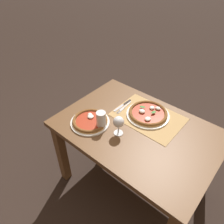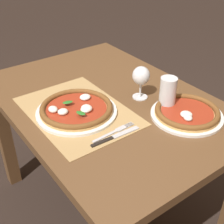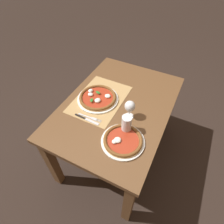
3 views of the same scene
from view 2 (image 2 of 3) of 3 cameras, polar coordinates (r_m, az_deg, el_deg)
ground_plane at (r=1.92m, az=-0.76°, el=-16.97°), size 24.00×24.00×0.00m
dining_table at (r=1.50m, az=-0.93°, el=-1.39°), size 1.20×0.84×0.74m
paper_placemat at (r=1.36m, az=-6.32°, el=0.17°), size 0.53×0.38×0.00m
pizza_near at (r=1.33m, az=-6.52°, el=0.52°), size 0.35×0.35×0.05m
pizza_far at (r=1.35m, az=13.55°, el=-0.12°), size 0.30×0.30×0.04m
wine_glass at (r=1.41m, az=5.33°, el=6.39°), size 0.08×0.08×0.16m
pint_glass at (r=1.36m, az=10.13°, el=3.28°), size 0.07×0.07×0.15m
fork at (r=1.22m, az=0.34°, el=-3.68°), size 0.03×0.20×0.00m
knife at (r=1.20m, az=0.65°, el=-4.47°), size 0.03×0.22×0.01m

